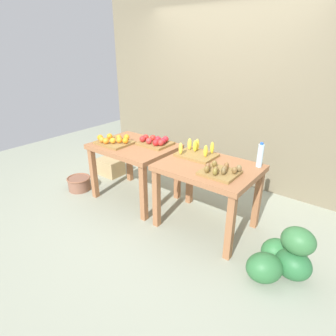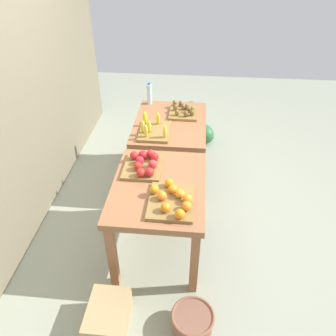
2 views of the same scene
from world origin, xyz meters
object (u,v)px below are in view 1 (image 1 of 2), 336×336
(display_table_right, at_px, (208,175))
(watermelon_pile, at_px, (282,258))
(cardboard_produce_box, at_px, (110,167))
(kiwi_bin, at_px, (220,171))
(water_bottle, at_px, (260,155))
(display_table_left, at_px, (134,153))
(wicker_basket, at_px, (79,183))
(orange_bin, at_px, (114,141))
(apple_bin, at_px, (155,142))
(banana_crate, at_px, (196,153))

(display_table_right, relative_size, watermelon_pile, 1.46)
(cardboard_produce_box, bearing_deg, kiwi_bin, -11.21)
(kiwi_bin, xyz_separation_m, water_bottle, (0.23, 0.43, 0.09))
(display_table_left, height_order, watermelon_pile, display_table_left)
(display_table_right, xyz_separation_m, water_bottle, (0.44, 0.30, 0.24))
(wicker_basket, bearing_deg, orange_bin, 19.99)
(water_bottle, xyz_separation_m, wicker_basket, (-2.38, -0.65, -0.80))
(display_table_left, relative_size, apple_bin, 2.59)
(orange_bin, bearing_deg, wicker_basket, -160.01)
(watermelon_pile, bearing_deg, kiwi_bin, 171.90)
(kiwi_bin, xyz_separation_m, wicker_basket, (-2.14, -0.22, -0.71))
(display_table_left, bearing_deg, water_bottle, 10.78)
(orange_bin, distance_m, water_bottle, 1.84)
(wicker_basket, height_order, cardboard_produce_box, cardboard_produce_box)
(banana_crate, bearing_deg, apple_bin, 179.45)
(kiwi_bin, relative_size, water_bottle, 1.36)
(water_bottle, distance_m, wicker_basket, 2.59)
(orange_bin, distance_m, banana_crate, 1.12)
(display_table_right, xyz_separation_m, wicker_basket, (-1.94, -0.35, -0.56))
(watermelon_pile, distance_m, wicker_basket, 2.89)
(display_table_left, height_order, orange_bin, orange_bin)
(display_table_right, height_order, orange_bin, orange_bin)
(apple_bin, bearing_deg, cardboard_produce_box, 172.73)
(apple_bin, relative_size, cardboard_produce_box, 1.00)
(cardboard_produce_box, bearing_deg, display_table_right, -8.58)
(orange_bin, xyz_separation_m, cardboard_produce_box, (-0.64, 0.43, -0.68))
(display_table_right, bearing_deg, banana_crate, 149.13)
(banana_crate, relative_size, cardboard_produce_box, 1.10)
(display_table_right, distance_m, banana_crate, 0.34)
(orange_bin, relative_size, water_bottle, 1.68)
(cardboard_produce_box, bearing_deg, banana_crate, -4.81)
(kiwi_bin, height_order, cardboard_produce_box, kiwi_bin)
(orange_bin, relative_size, kiwi_bin, 1.23)
(display_table_right, bearing_deg, kiwi_bin, -33.49)
(display_table_right, bearing_deg, water_bottle, 34.18)
(display_table_left, height_order, display_table_right, same)
(water_bottle, xyz_separation_m, cardboard_produce_box, (-2.43, 0.00, -0.77))
(orange_bin, bearing_deg, apple_bin, 33.22)
(display_table_right, distance_m, orange_bin, 1.36)
(display_table_left, xyz_separation_m, cardboard_produce_box, (-0.87, 0.30, -0.53))
(kiwi_bin, distance_m, water_bottle, 0.50)
(display_table_right, relative_size, wicker_basket, 3.08)
(display_table_left, bearing_deg, banana_crate, 10.16)
(display_table_right, xyz_separation_m, kiwi_bin, (0.20, -0.13, 0.15))
(display_table_left, relative_size, water_bottle, 3.86)
(display_table_left, bearing_deg, apple_bin, 35.69)
(display_table_right, distance_m, water_bottle, 0.58)
(banana_crate, xyz_separation_m, water_bottle, (0.69, 0.14, 0.09))
(orange_bin, height_order, cardboard_produce_box, orange_bin)
(apple_bin, bearing_deg, water_bottle, 5.82)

